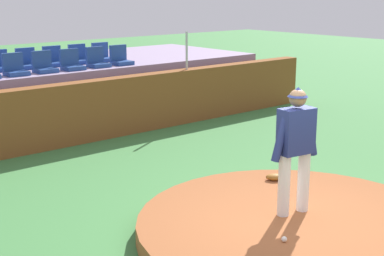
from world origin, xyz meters
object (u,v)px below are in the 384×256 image
(stadium_chair_4, at_px, (71,63))
(stadium_chair_10, at_px, (27,62))
(baseball, at_px, (284,239))
(stadium_chair_13, at_px, (102,56))
(stadium_chair_3, at_px, (44,66))
(stadium_chair_5, at_px, (97,61))
(stadium_chair_11, at_px, (54,60))
(fielding_glove, at_px, (275,177))
(stadium_chair_2, at_px, (15,68))
(stadium_chair_6, at_px, (120,59))
(stadium_chair_12, at_px, (79,58))
(pitcher, at_px, (296,141))

(stadium_chair_4, bearing_deg, stadium_chair_10, -51.84)
(baseball, distance_m, stadium_chair_13, 9.40)
(stadium_chair_3, distance_m, stadium_chair_5, 1.44)
(baseball, xyz_separation_m, stadium_chair_5, (2.11, 7.97, 1.36))
(stadium_chair_11, bearing_deg, fielding_glove, 92.71)
(stadium_chair_10, height_order, stadium_chair_11, same)
(fielding_glove, bearing_deg, stadium_chair_2, 144.98)
(stadium_chair_6, height_order, stadium_chair_12, same)
(stadium_chair_3, bearing_deg, stadium_chair_2, 0.08)
(pitcher, bearing_deg, baseball, -136.85)
(stadium_chair_12, bearing_deg, stadium_chair_3, 31.93)
(fielding_glove, bearing_deg, stadium_chair_12, 126.30)
(stadium_chair_11, bearing_deg, stadium_chair_3, 51.34)
(stadium_chair_10, bearing_deg, stadium_chair_12, -179.36)
(stadium_chair_10, bearing_deg, stadium_chair_13, -179.58)
(stadium_chair_10, bearing_deg, stadium_chair_2, 51.41)
(stadium_chair_3, xyz_separation_m, stadium_chair_11, (0.71, 0.88, 0.00))
(stadium_chair_10, bearing_deg, stadium_chair_5, 148.67)
(stadium_chair_12, xyz_separation_m, stadium_chair_13, (0.70, -0.00, 0.00))
(stadium_chair_5, height_order, stadium_chair_13, same)
(stadium_chair_5, relative_size, stadium_chair_13, 1.00)
(fielding_glove, height_order, stadium_chair_4, stadium_chair_4)
(fielding_glove, relative_size, stadium_chair_10, 0.60)
(stadium_chair_4, distance_m, stadium_chair_5, 0.74)
(stadium_chair_13, bearing_deg, stadium_chair_3, 22.68)
(stadium_chair_2, bearing_deg, stadium_chair_13, -162.57)
(stadium_chair_13, bearing_deg, pitcher, 76.68)
(pitcher, distance_m, stadium_chair_6, 7.68)
(fielding_glove, relative_size, stadium_chair_5, 0.60)
(stadium_chair_4, height_order, stadium_chair_12, same)
(stadium_chair_10, height_order, stadium_chair_13, same)
(baseball, bearing_deg, stadium_chair_4, 80.19)
(baseball, distance_m, stadium_chair_3, 8.12)
(pitcher, distance_m, stadium_chair_13, 8.55)
(stadium_chair_2, xyz_separation_m, stadium_chair_10, (0.70, 0.88, 0.00))
(stadium_chair_4, distance_m, stadium_chair_13, 1.71)
(stadium_chair_4, xyz_separation_m, stadium_chair_11, (0.00, 0.92, 0.00))
(stadium_chair_3, height_order, stadium_chair_11, same)
(stadium_chair_10, relative_size, stadium_chair_11, 1.00)
(stadium_chair_3, bearing_deg, stadium_chair_13, -157.32)
(stadium_chair_3, relative_size, stadium_chair_4, 1.00)
(baseball, xyz_separation_m, stadium_chair_13, (2.81, 8.87, 1.36))
(pitcher, height_order, stadium_chair_13, pitcher)
(stadium_chair_2, distance_m, stadium_chair_13, 2.99)
(stadium_chair_10, bearing_deg, stadium_chair_11, -179.51)
(stadium_chair_12, bearing_deg, stadium_chair_13, 179.96)
(baseball, bearing_deg, stadium_chair_2, 90.31)
(stadium_chair_4, height_order, stadium_chair_5, same)
(baseball, distance_m, stadium_chair_5, 8.36)
(pitcher, bearing_deg, stadium_chair_3, 100.84)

